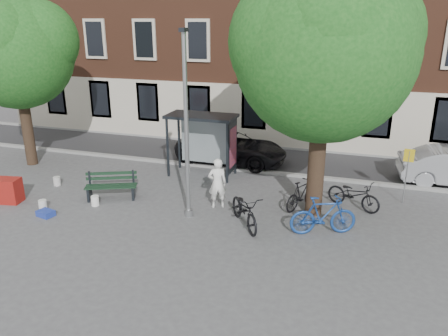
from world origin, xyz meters
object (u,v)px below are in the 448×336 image
at_px(lamppost, 187,137).
at_px(bike_a, 354,194).
at_px(painter, 217,183).
at_px(bike_b, 323,215).
at_px(bus_shelter, 211,131).
at_px(red_stand, 8,190).
at_px(car_dark, 232,148).
at_px(bench, 111,187).
at_px(bike_d, 302,194).
at_px(bike_c, 245,210).
at_px(notice_sign, 408,164).

relative_size(lamppost, bike_a, 3.09).
distance_m(painter, bike_b, 3.88).
relative_size(bus_shelter, red_stand, 3.17).
relative_size(bus_shelter, car_dark, 0.56).
bearing_deg(bench, bike_d, -13.32).
height_order(bike_c, red_stand, bike_c).
relative_size(bench, car_dark, 0.38).
height_order(bus_shelter, car_dark, bus_shelter).
relative_size(bus_shelter, bike_c, 1.32).
xyz_separation_m(painter, bench, (-4.01, -0.44, -0.46)).
bearing_deg(red_stand, bike_b, 4.95).
height_order(lamppost, bike_b, lamppost).
height_order(red_stand, notice_sign, notice_sign).
relative_size(bus_shelter, notice_sign, 1.39).
xyz_separation_m(bus_shelter, notice_sign, (7.61, -0.72, -0.41)).
xyz_separation_m(bike_b, red_stand, (-11.16, -0.97, -0.17)).
distance_m(bike_c, bike_d, 2.49).
xyz_separation_m(bus_shelter, car_dark, (0.31, 1.89, -1.22)).
distance_m(bike_d, car_dark, 5.69).
relative_size(car_dark, red_stand, 5.61).
bearing_deg(painter, lamppost, 28.37).
height_order(bike_a, red_stand, bike_a).
bearing_deg(painter, bus_shelter, -94.18).
bearing_deg(notice_sign, bike_a, -142.48).
distance_m(painter, bike_a, 4.81).
bearing_deg(bike_b, bike_a, -42.06).
bearing_deg(red_stand, bus_shelter, 39.38).
bearing_deg(bench, bike_b, -27.26).
distance_m(bike_b, bike_c, 2.46).
xyz_separation_m(bus_shelter, bike_b, (5.06, -4.04, -1.29)).
distance_m(bus_shelter, car_dark, 2.27).
bearing_deg(car_dark, lamppost, -175.59).
relative_size(bus_shelter, bike_a, 1.44).
bearing_deg(bike_b, notice_sign, -59.78).
distance_m(car_dark, notice_sign, 7.79).
relative_size(painter, bench, 0.93).
relative_size(bike_c, car_dark, 0.43).
relative_size(lamppost, bike_d, 3.50).
distance_m(car_dark, red_stand, 9.42).
height_order(bike_c, notice_sign, notice_sign).
bearing_deg(car_dark, bike_a, -121.41).
bearing_deg(bus_shelter, painter, -67.27).
relative_size(lamppost, bus_shelter, 2.14).
bearing_deg(bike_c, bench, 136.90).
height_order(bike_b, red_stand, bike_b).
distance_m(lamppost, bike_b, 4.95).
distance_m(bike_b, notice_sign, 4.28).
bearing_deg(bus_shelter, bike_a, -16.33).
height_order(lamppost, bike_a, lamppost).
height_order(bike_a, bike_d, bike_d).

